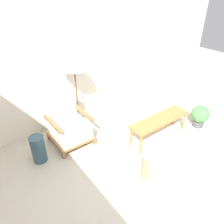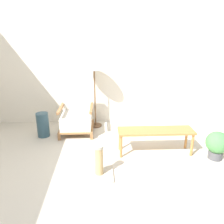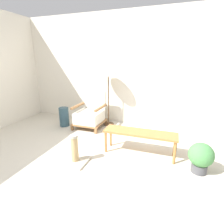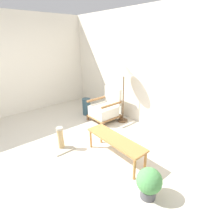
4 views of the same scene
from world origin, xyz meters
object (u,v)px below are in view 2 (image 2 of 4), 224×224
floor_lamp (94,66)px  vase (43,125)px  coffee_table (156,133)px  potted_plant (217,144)px  scratching_post (99,166)px  armchair (77,117)px

floor_lamp → vase: floor_lamp is taller
coffee_table → potted_plant: size_ratio=2.69×
scratching_post → floor_lamp: bearing=93.1°
potted_plant → scratching_post: scratching_post is taller
armchair → coffee_table: bearing=-33.1°
floor_lamp → coffee_table: (1.02, -1.20, -0.93)m
vase → scratching_post: bearing=-50.6°
armchair → potted_plant: bearing=-26.2°
floor_lamp → potted_plant: floor_lamp is taller
vase → potted_plant: (2.96, -0.98, 0.02)m
coffee_table → potted_plant: 0.96m
coffee_table → scratching_post: bearing=-147.0°
floor_lamp → potted_plant: bearing=-36.4°
armchair → vase: size_ratio=1.78×
floor_lamp → coffee_table: size_ratio=1.19×
potted_plant → floor_lamp: bearing=143.6°
floor_lamp → vase: 1.53m
floor_lamp → scratching_post: 2.14m
armchair → potted_plant: size_ratio=1.83×
vase → scratching_post: vase is taller
floor_lamp → potted_plant: size_ratio=3.19×
coffee_table → armchair: bearing=146.9°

